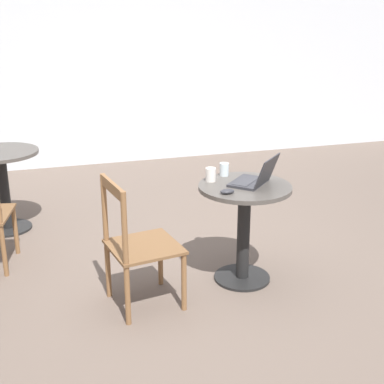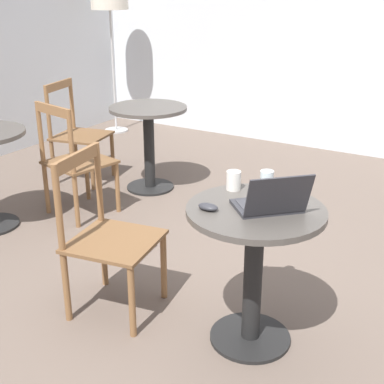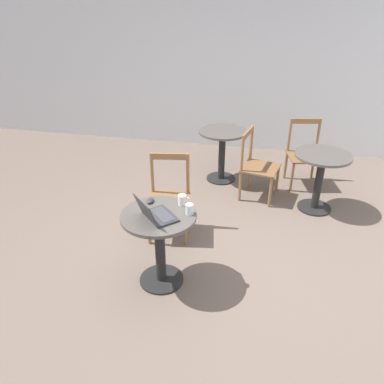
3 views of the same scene
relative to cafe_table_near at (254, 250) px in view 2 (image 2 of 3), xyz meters
The scene contains 12 objects.
ground_plane 0.70m from the cafe_table_near, 55.97° to the left, with size 16.00×16.00×0.00m, color #66564C.
wall_side 3.61m from the cafe_table_near, ahead, with size 0.06×9.40×2.70m.
cafe_table_near is the anchor object (origin of this frame).
cafe_table_mid 2.27m from the cafe_table_near, 48.09° to the left, with size 0.66×0.66×0.74m.
chair_near_back 0.82m from the cafe_table_near, 99.36° to the left, with size 0.51×0.51×0.90m.
chair_mid_left 2.00m from the cafe_table_near, 67.79° to the left, with size 0.53×0.53×0.90m.
chair_mid_back 2.75m from the cafe_table_near, 60.09° to the left, with size 0.53×0.53×0.90m.
floor_lamp 4.41m from the cafe_table_near, 47.52° to the left, with size 0.43×0.43×1.71m.
laptop 0.27m from the cafe_table_near, 90.70° to the right, with size 0.41×0.41×0.21m.
mouse 0.33m from the cafe_table_near, 125.74° to the left, with size 0.06×0.10×0.03m.
mug 0.37m from the cafe_table_near, 50.55° to the left, with size 0.11×0.07×0.10m.
drinking_glass 0.38m from the cafe_table_near, 13.24° to the left, with size 0.07×0.07×0.10m.
Camera 2 is at (-2.39, -1.30, 1.73)m, focal length 50.00 mm.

